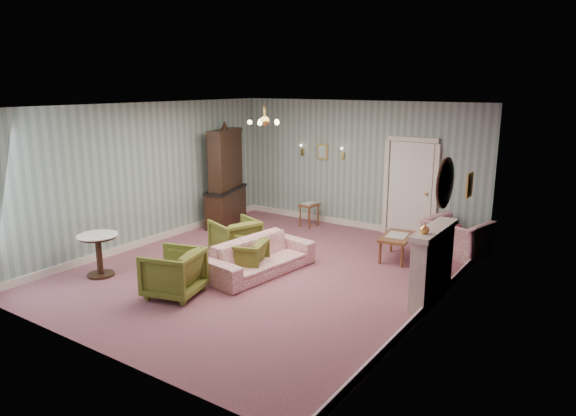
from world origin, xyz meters
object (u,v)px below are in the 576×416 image
Objects in this scene: fireplace at (432,264)px; pedestal_table at (99,255)px; olive_chair_c at (235,236)px; dresser at (225,175)px; coffee_table at (397,247)px; olive_chair_a at (173,271)px; wingback_chair at (457,232)px; olive_chair_b at (246,256)px; sofa_chintz at (260,251)px; side_table_black at (427,259)px.

pedestal_table is (-5.10, -2.22, -0.21)m from fireplace.
olive_chair_c is 0.34× the size of dresser.
olive_chair_c is 0.88× the size of coffee_table.
wingback_chair reaches higher than olive_chair_a.
fireplace is (0.30, -2.33, 0.10)m from wingback_chair.
dresser is (-2.46, 2.34, 0.85)m from olive_chair_b.
sofa_chintz is 2.66m from coffee_table.
pedestal_table is (-4.80, -4.54, -0.11)m from wingback_chair.
wingback_chair is 1.23m from coffee_table.
olive_chair_a is 0.59× the size of fireplace.
olive_chair_c is 1.09× the size of pedestal_table.
fireplace is 2.34× the size of side_table_black.
fireplace reaches higher than side_table_black.
dresser is 3.98× the size of side_table_black.
olive_chair_c reaches higher than pedestal_table.
olive_chair_c is 4.27m from wingback_chair.
side_table_black is (2.64, 1.72, -0.04)m from olive_chair_b.
coffee_table is at bearing 121.60° from olive_chair_b.
coffee_table is 1.24× the size of pedestal_table.
dresser reaches higher than fireplace.
side_table_black is at bearing -23.13° from dresser.
fireplace is 1.93m from coffee_table.
dresser is 3.18× the size of pedestal_table.
olive_chair_c is at bearing 49.65° from wingback_chair.
coffee_table is 1.55× the size of side_table_black.
dresser is 4.44m from coffee_table.
sofa_chintz reaches higher than coffee_table.
coffee_table is 5.40m from pedestal_table.
olive_chair_c is (-0.42, 2.01, -0.00)m from olive_chair_a.
dresser reaches higher than side_table_black.
side_table_black is (-0.10, -1.33, -0.18)m from wingback_chair.
olive_chair_b is 1.13× the size of side_table_black.
sofa_chintz reaches higher than side_table_black.
coffee_table is at bearing 147.20° from side_table_black.
sofa_chintz is at bearing -55.59° from dresser.
wingback_chair reaches higher than coffee_table.
olive_chair_a is 4.01m from fireplace.
dresser reaches higher than wingback_chair.
fireplace reaches higher than olive_chair_a.
sofa_chintz is (0.95, -0.46, 0.00)m from olive_chair_c.
coffee_table is at bearing -32.40° from sofa_chintz.
olive_chair_c is at bearing 176.26° from olive_chair_a.
olive_chair_b is at bearing 35.94° from pedestal_table.
sofa_chintz is 1.49× the size of fireplace.
olive_chair_b is 0.26m from sofa_chintz.
olive_chair_c is at bearing 58.90° from pedestal_table.
fireplace is (3.82, 0.09, 0.17)m from olive_chair_c.
olive_chair_b is 3.15m from fireplace.
side_table_black is (3.00, 3.10, -0.11)m from olive_chair_a.
olive_chair_a is 0.89× the size of coffee_table.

